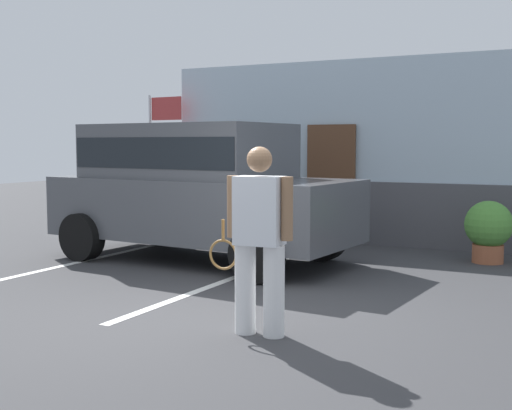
# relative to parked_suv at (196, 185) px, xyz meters

# --- Properties ---
(ground_plane) EXTENTS (40.00, 40.00, 0.00)m
(ground_plane) POSITION_rel_parked_suv_xyz_m (1.93, -2.83, -1.15)
(ground_plane) COLOR #38383A
(parking_stripe_0) EXTENTS (0.12, 4.40, 0.01)m
(parking_stripe_0) POSITION_rel_parked_suv_xyz_m (-1.45, -1.33, -1.14)
(parking_stripe_0) COLOR silver
(parking_stripe_0) RESTS_ON ground_plane
(parking_stripe_1) EXTENTS (0.12, 4.40, 0.01)m
(parking_stripe_1) POSITION_rel_parked_suv_xyz_m (1.17, -1.33, -1.14)
(parking_stripe_1) COLOR silver
(parking_stripe_1) RESTS_ON ground_plane
(house_frontage) EXTENTS (8.02, 0.40, 3.24)m
(house_frontage) POSITION_rel_parked_suv_xyz_m (1.92, 2.90, 0.37)
(house_frontage) COLOR silver
(house_frontage) RESTS_ON ground_plane
(parked_suv) EXTENTS (4.73, 2.45, 2.05)m
(parked_suv) POSITION_rel_parked_suv_xyz_m (0.00, 0.00, 0.00)
(parked_suv) COLOR #4C4F54
(parked_suv) RESTS_ON ground_plane
(tennis_player_man) EXTENTS (0.90, 0.30, 1.73)m
(tennis_player_man) POSITION_rel_parked_suv_xyz_m (2.65, -3.11, -0.25)
(tennis_player_man) COLOR white
(tennis_player_man) RESTS_ON ground_plane
(potted_plant_by_porch) EXTENTS (0.70, 0.70, 0.92)m
(potted_plant_by_porch) POSITION_rel_parked_suv_xyz_m (3.97, 1.77, -0.63)
(potted_plant_by_porch) COLOR #9E5638
(potted_plant_by_porch) RESTS_ON ground_plane
(flag_pole) EXTENTS (0.80, 0.09, 2.72)m
(flag_pole) POSITION_rel_parked_suv_xyz_m (-2.44, 2.47, 0.76)
(flag_pole) COLOR silver
(flag_pole) RESTS_ON ground_plane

